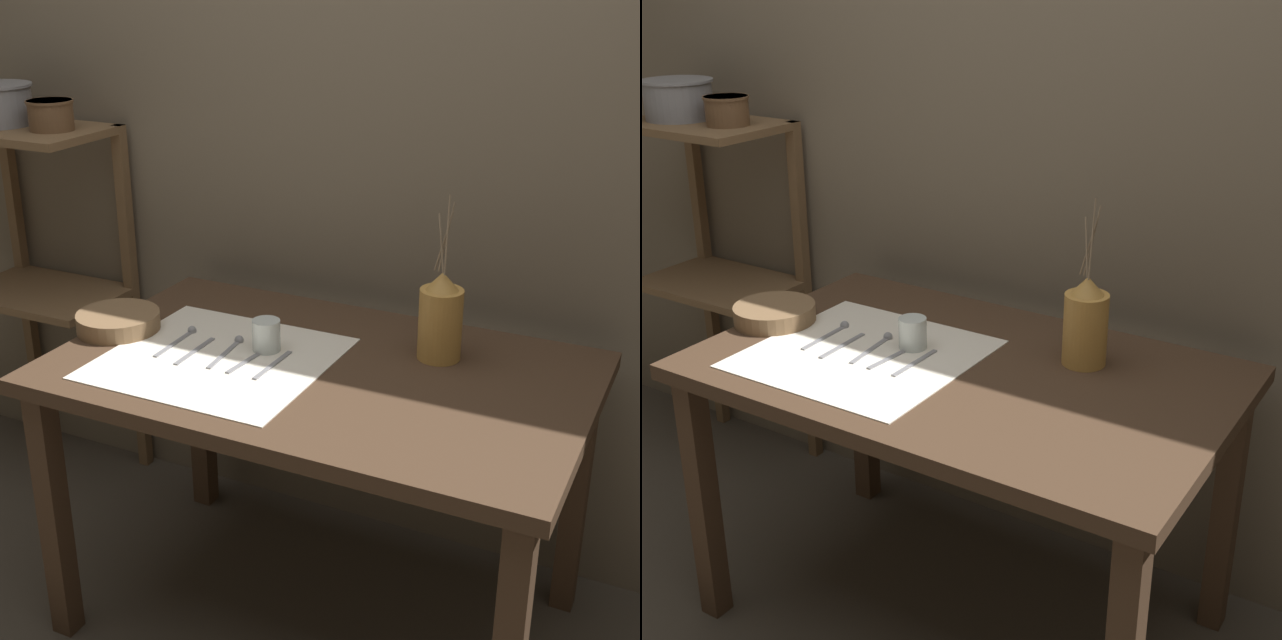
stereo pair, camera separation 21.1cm
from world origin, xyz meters
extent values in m
plane|color=#473F35|center=(0.00, 0.00, 0.00)|extent=(12.00, 12.00, 0.00)
cube|color=#6B5E4C|center=(0.00, 0.51, 1.20)|extent=(7.00, 0.06, 2.40)
cube|color=#422D1E|center=(0.00, 0.00, 0.74)|extent=(1.30, 0.80, 0.04)
cube|color=#422D1E|center=(-0.59, -0.34, 0.36)|extent=(0.06, 0.06, 0.72)
cube|color=#422D1E|center=(-0.59, 0.34, 0.36)|extent=(0.06, 0.06, 0.72)
cube|color=#422D1E|center=(0.59, 0.34, 0.36)|extent=(0.06, 0.06, 0.72)
cube|color=brown|center=(-1.14, 0.29, 1.19)|extent=(0.51, 0.34, 0.02)
cube|color=brown|center=(-1.14, 0.29, 0.66)|extent=(0.51, 0.34, 0.02)
cube|color=brown|center=(-1.38, 0.44, 0.60)|extent=(0.04, 0.04, 1.20)
cube|color=brown|center=(-0.91, 0.44, 0.60)|extent=(0.04, 0.04, 1.20)
cube|color=silver|center=(-0.24, -0.07, 0.76)|extent=(0.54, 0.52, 0.00)
cylinder|color=#B7843D|center=(0.24, 0.17, 0.85)|extent=(0.11, 0.11, 0.18)
cone|color=#B7843D|center=(0.24, 0.17, 0.96)|extent=(0.08, 0.08, 0.04)
cylinder|color=#847056|center=(0.25, 0.16, 1.08)|extent=(0.01, 0.03, 0.19)
cylinder|color=#847056|center=(0.24, 0.17, 1.06)|extent=(0.04, 0.01, 0.15)
cylinder|color=#847056|center=(0.23, 0.17, 1.05)|extent=(0.03, 0.04, 0.14)
cylinder|color=#847056|center=(0.24, 0.18, 1.07)|extent=(0.03, 0.03, 0.17)
cylinder|color=brown|center=(-0.58, -0.03, 0.78)|extent=(0.22, 0.22, 0.05)
cylinder|color=silver|center=(-0.16, 0.02, 0.80)|extent=(0.07, 0.07, 0.08)
cube|color=gray|center=(-0.39, -0.05, 0.76)|extent=(0.02, 0.17, 0.00)
sphere|color=gray|center=(-0.39, 0.03, 0.77)|extent=(0.02, 0.02, 0.02)
cube|color=gray|center=(-0.32, -0.07, 0.76)|extent=(0.02, 0.17, 0.00)
cube|color=gray|center=(-0.24, -0.05, 0.76)|extent=(0.03, 0.17, 0.00)
sphere|color=gray|center=(-0.25, 0.03, 0.77)|extent=(0.02, 0.02, 0.02)
cube|color=gray|center=(-0.17, -0.06, 0.76)|extent=(0.03, 0.17, 0.00)
cube|color=gray|center=(-0.10, -0.06, 0.76)|extent=(0.02, 0.17, 0.00)
cylinder|color=gray|center=(-1.24, 0.29, 1.26)|extent=(0.21, 0.21, 0.12)
cylinder|color=gray|center=(-1.24, 0.29, 1.32)|extent=(0.23, 0.23, 0.01)
cylinder|color=brown|center=(-1.03, 0.29, 1.24)|extent=(0.13, 0.13, 0.09)
cylinder|color=brown|center=(-1.03, 0.29, 1.28)|extent=(0.14, 0.14, 0.01)
camera|label=1|loc=(0.86, -1.76, 1.68)|focal=50.00mm
camera|label=2|loc=(1.04, -1.66, 1.68)|focal=50.00mm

